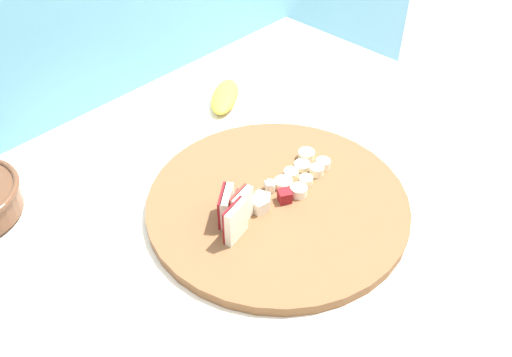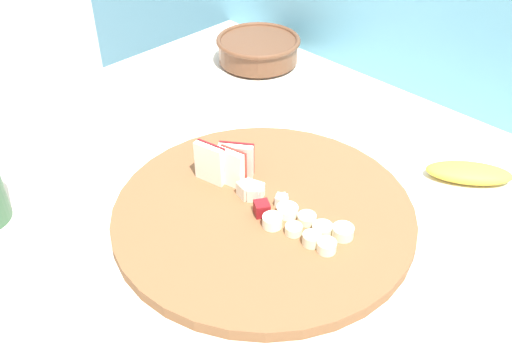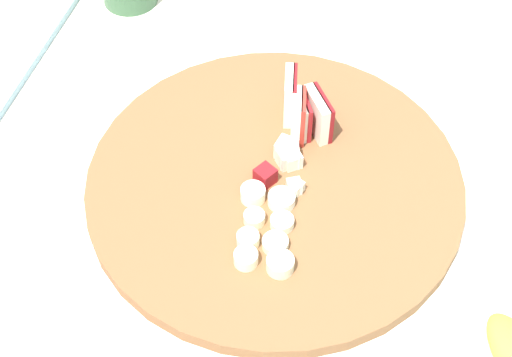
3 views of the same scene
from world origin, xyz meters
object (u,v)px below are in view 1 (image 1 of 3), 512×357
Objects in this scene: banana_slice_rows at (304,173)px; banana_peel at (225,96)px; apple_dice_pile at (266,199)px; apple_wedge_fan at (235,211)px; cutting_board at (277,204)px.

banana_peel is (0.08, 0.28, -0.01)m from banana_slice_rows.
apple_wedge_fan is at bearing 176.94° from apple_dice_pile.
cutting_board is 0.09m from apple_wedge_fan.
banana_slice_rows is 0.29m from banana_peel.
apple_wedge_fan is at bearing -131.56° from banana_peel.
cutting_board is 3.27× the size of banana_peel.
banana_peel is (0.24, 0.27, -0.03)m from apple_wedge_fan.
banana_peel is at bearing 48.44° from apple_wedge_fan.
apple_dice_pile is 0.65× the size of banana_slice_rows.
banana_slice_rows is at bearing 0.08° from apple_dice_pile.
apple_wedge_fan is 1.05× the size of apple_dice_pile.
banana_slice_rows is at bearing -106.94° from banana_peel.
apple_wedge_fan reaches higher than apple_dice_pile.
apple_wedge_fan is at bearing 178.77° from banana_slice_rows.
banana_slice_rows reaches higher than cutting_board.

